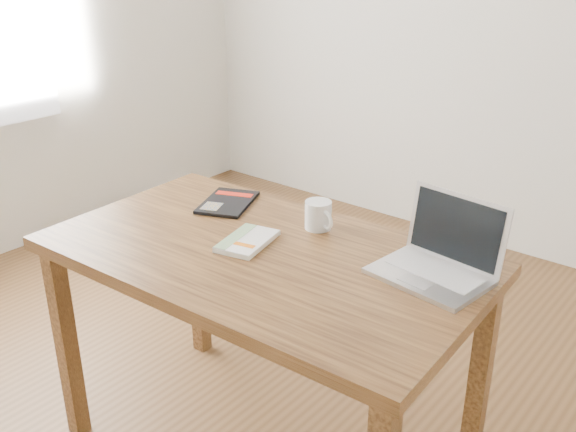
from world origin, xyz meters
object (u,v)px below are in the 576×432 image
Objects in this scene: white_guidebook at (247,241)px; desk at (262,277)px; black_guidebook at (228,202)px; laptop at (439,259)px; coffee_mug at (319,215)px.

desk is at bearing -18.12° from white_guidebook.
white_guidebook reaches higher than black_guidebook.
coffee_mug is (-0.42, 0.03, 0.00)m from laptop.
white_guidebook is at bearing 172.31° from desk.
black_guidebook is at bearing -172.93° from laptop.
coffee_mug is at bearing -177.46° from laptop.
laptop reaches higher than black_guidebook.
black_guidebook is (-0.26, 0.19, -0.00)m from white_guidebook.
desk is 0.27m from coffee_mug.
white_guidebook is 0.32m from black_guidebook.
laptop reaches higher than desk.
white_guidebook is 0.80× the size of black_guidebook.
white_guidebook is 1.88× the size of coffee_mug.
coffee_mug is at bearing 52.92° from white_guidebook.
laptop is 2.74× the size of coffee_mug.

